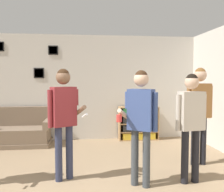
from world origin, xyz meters
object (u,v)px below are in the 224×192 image
at_px(person_player_foreground_center, 64,112).
at_px(person_watcher_holding_cup, 141,115).
at_px(person_spectator_far_right, 199,105).
at_px(couch, 11,133).
at_px(drinking_cup, 147,104).
at_px(person_spectator_near_bookshelf, 191,117).
at_px(bookshelf, 138,123).

relative_size(person_player_foreground_center, person_watcher_holding_cup, 1.02).
bearing_deg(person_watcher_holding_cup, person_spectator_far_right, 31.92).
bearing_deg(person_player_foreground_center, person_watcher_holding_cup, -17.53).
bearing_deg(person_watcher_holding_cup, couch, 134.39).
bearing_deg(drinking_cup, person_spectator_near_bookshelf, -90.95).
height_order(person_spectator_near_bookshelf, drinking_cup, person_spectator_near_bookshelf).
height_order(person_player_foreground_center, person_watcher_holding_cup, person_player_foreground_center).
bearing_deg(person_player_foreground_center, person_spectator_far_right, 10.29).
height_order(bookshelf, person_watcher_holding_cup, person_watcher_holding_cup).
distance_m(couch, drinking_cup, 3.42).
bearing_deg(couch, drinking_cup, 3.35).
height_order(couch, person_spectator_near_bookshelf, person_spectator_near_bookshelf).
bearing_deg(person_player_foreground_center, couch, 122.29).
height_order(person_player_foreground_center, person_spectator_near_bookshelf, person_player_foreground_center).
bearing_deg(bookshelf, person_player_foreground_center, -125.07).
bearing_deg(person_spectator_near_bookshelf, person_player_foreground_center, 170.54).
bearing_deg(person_watcher_holding_cup, person_spectator_near_bookshelf, 2.85).
relative_size(couch, bookshelf, 1.77).
height_order(couch, bookshelf, couch).
height_order(person_spectator_near_bookshelf, person_spectator_far_right, person_spectator_far_right).
bearing_deg(drinking_cup, person_spectator_far_right, -77.43).
relative_size(couch, person_watcher_holding_cup, 1.07).
height_order(person_watcher_holding_cup, drinking_cup, person_watcher_holding_cup).
xyz_separation_m(couch, person_spectator_far_right, (3.81, -1.80, 0.81)).
height_order(bookshelf, person_spectator_far_right, person_spectator_far_right).
relative_size(person_player_foreground_center, person_spectator_near_bookshelf, 1.05).
distance_m(person_player_foreground_center, drinking_cup, 3.12).
bearing_deg(drinking_cup, person_player_foreground_center, -128.63).
relative_size(person_spectator_near_bookshelf, person_spectator_far_right, 0.93).
xyz_separation_m(couch, bookshelf, (3.12, 0.20, 0.14)).
height_order(person_watcher_holding_cup, person_spectator_near_bookshelf, person_watcher_holding_cup).
xyz_separation_m(couch, drinking_cup, (3.36, 0.20, 0.62)).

